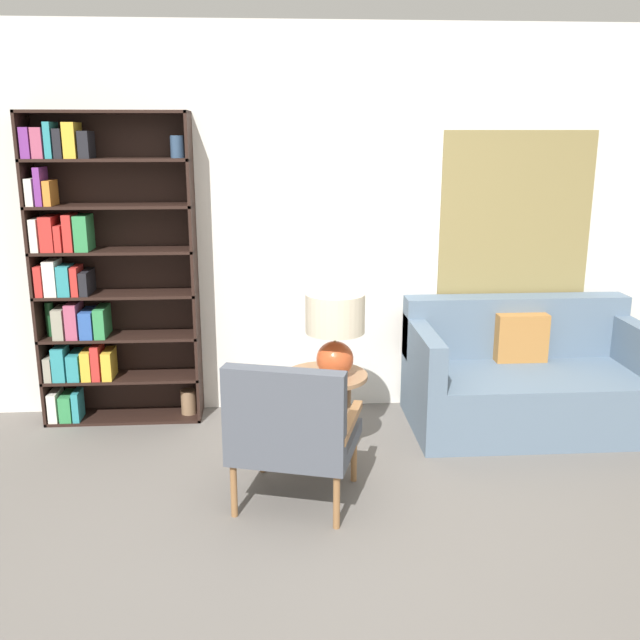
{
  "coord_description": "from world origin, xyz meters",
  "views": [
    {
      "loc": [
        -0.16,
        -3.0,
        1.98
      ],
      "look_at": [
        0.12,
        1.09,
        0.9
      ],
      "focal_mm": 40.0,
      "sensor_mm": 36.0,
      "label": 1
    }
  ],
  "objects": [
    {
      "name": "side_table",
      "position": [
        0.16,
        1.16,
        0.48
      ],
      "size": [
        0.52,
        0.52,
        0.54
      ],
      "color": "#99704C",
      "rests_on": "ground_plane"
    },
    {
      "name": "ground_plane",
      "position": [
        0.0,
        0.0,
        0.0
      ],
      "size": [
        14.0,
        14.0,
        0.0
      ],
      "primitive_type": "plane",
      "color": "#66605B"
    },
    {
      "name": "couch",
      "position": [
        1.58,
        1.56,
        0.32
      ],
      "size": [
        1.6,
        0.9,
        0.85
      ],
      "color": "slate",
      "rests_on": "ground_plane"
    },
    {
      "name": "wall_back",
      "position": [
        0.04,
        2.03,
        1.35
      ],
      "size": [
        6.4,
        0.08,
        2.7
      ],
      "color": "white",
      "rests_on": "ground_plane"
    },
    {
      "name": "bookshelf",
      "position": [
        -1.37,
        1.85,
        1.04
      ],
      "size": [
        1.08,
        0.3,
        2.12
      ],
      "color": "black",
      "rests_on": "ground_plane"
    },
    {
      "name": "armchair",
      "position": [
        -0.08,
        0.5,
        0.46
      ],
      "size": [
        0.78,
        0.76,
        0.84
      ],
      "color": "olive",
      "rests_on": "ground_plane"
    },
    {
      "name": "table_lamp",
      "position": [
        0.21,
        1.12,
        0.86
      ],
      "size": [
        0.36,
        0.36,
        0.52
      ],
      "color": "#C65128",
      "rests_on": "side_table"
    }
  ]
}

